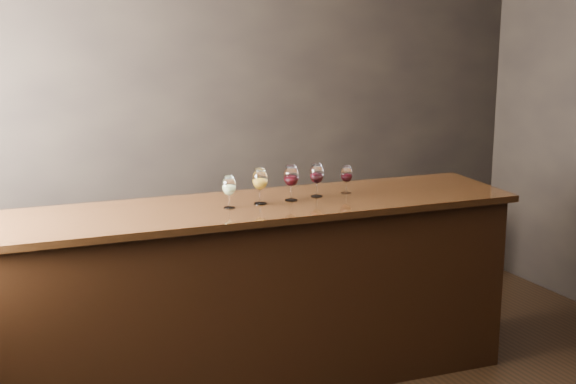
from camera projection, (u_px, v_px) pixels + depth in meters
name	position (u px, v px, depth m)	size (l,w,h in m)	color
room_shell	(349.00, 110.00, 3.96)	(5.02, 4.52, 2.81)	black
bar_counter	(252.00, 298.00, 4.94)	(3.18, 0.69, 1.11)	black
bar_top	(251.00, 208.00, 4.80)	(3.28, 0.76, 0.04)	black
back_bar_shelf	(285.00, 259.00, 6.20)	(2.22, 0.40, 0.80)	black
glass_white	(229.00, 186.00, 4.68)	(0.08, 0.08, 0.19)	white
glass_amber	(260.00, 180.00, 4.78)	(0.09, 0.09, 0.22)	white
glass_red_a	(291.00, 177.00, 4.86)	(0.09, 0.09, 0.22)	white
glass_red_b	(317.00, 174.00, 4.96)	(0.09, 0.09, 0.21)	white
glass_red_c	(347.00, 175.00, 5.05)	(0.08, 0.08, 0.18)	white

